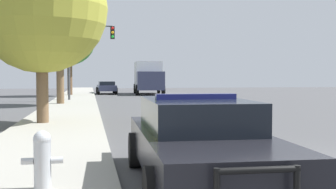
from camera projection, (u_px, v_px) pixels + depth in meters
ground_plane at (303, 169)px, 8.12m from camera, size 110.00×110.00×0.00m
sidewalk_left at (28, 177)px, 7.18m from camera, size 3.00×110.00×0.13m
police_car at (198, 139)px, 6.89m from camera, size 2.20×5.19×1.49m
fire_hydrant at (42, 158)px, 6.13m from camera, size 0.59×0.26×0.86m
traffic_light at (87, 47)px, 29.55m from camera, size 3.27×0.35×5.34m
car_background_distant at (106, 87)px, 42.06m from camera, size 2.04×4.29×1.26m
box_truck at (148, 77)px, 41.74m from camera, size 3.06×7.47×3.21m
tree_sidewalk_near at (41, 8)px, 14.84m from camera, size 4.66×4.66×6.42m
tree_sidewalk_mid at (60, 27)px, 25.27m from camera, size 4.15×4.15×6.71m
tree_sidewalk_far at (69, 39)px, 37.08m from camera, size 4.54×4.54×7.18m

